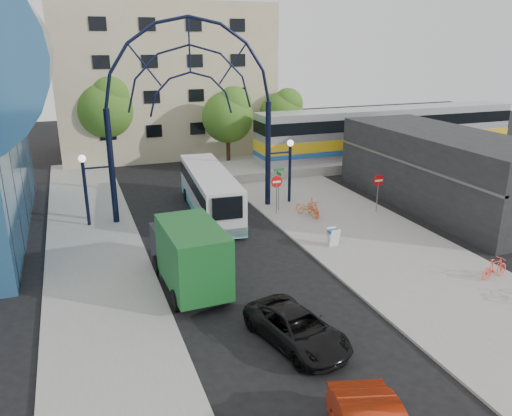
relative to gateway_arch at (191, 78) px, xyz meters
name	(u,v)px	position (x,y,z in m)	size (l,w,h in m)	color
ground	(282,322)	(0.00, -14.00, -8.56)	(120.00, 120.00, 0.00)	black
sidewalk_east	(392,254)	(8.00, -10.00, -8.50)	(8.00, 56.00, 0.12)	gray
plaza_west	(101,282)	(-6.50, -8.00, -8.50)	(5.00, 50.00, 0.12)	gray
gateway_arch	(191,78)	(0.00, 0.00, 0.00)	(13.64, 0.44, 12.10)	black
stop_sign	(277,185)	(4.80, -2.00, -6.56)	(0.80, 0.07, 2.50)	slate
do_not_enter_sign	(378,184)	(11.00, -4.00, -6.58)	(0.76, 0.07, 2.48)	slate
street_name_sign	(279,180)	(5.20, -1.40, -6.43)	(0.70, 0.70, 2.80)	slate
sandwich_board	(333,235)	(5.60, -8.02, -7.81)	(0.55, 0.61, 0.99)	white
commercial_block_east	(443,170)	(16.00, -4.00, -6.06)	(6.00, 16.00, 5.00)	black
apartment_block	(162,80)	(2.00, 20.97, -1.55)	(20.00, 12.10, 14.00)	tan
train_platform	(386,158)	(20.00, 8.00, -8.16)	(32.00, 5.00, 0.80)	gray
train_car	(389,131)	(20.00, 8.00, -5.66)	(25.10, 3.05, 4.20)	#B7B7BC
tree_north_a	(229,114)	(6.12, 11.93, -3.95)	(4.48, 4.48, 7.00)	#382314
tree_north_b	(106,106)	(-3.88, 15.93, -3.29)	(5.12, 5.12, 8.00)	#382314
tree_north_c	(283,112)	(12.12, 13.93, -4.28)	(4.16, 4.16, 6.50)	#382314
city_bus	(210,192)	(0.89, -0.24, -7.06)	(3.16, 10.58, 2.86)	silver
green_truck	(188,254)	(-2.71, -9.60, -6.97)	(2.61, 6.36, 3.17)	black
black_suv	(297,328)	(-0.07, -15.55, -7.92)	(2.12, 4.60, 1.28)	black
bike_near_a	(307,208)	(6.46, -3.11, -7.94)	(0.66, 1.89, 0.99)	orange
bike_near_b	(313,208)	(6.78, -3.31, -7.88)	(0.52, 1.86, 1.12)	#EE522F
bike_far_b	(495,268)	(10.76, -14.09, -7.94)	(0.47, 1.65, 0.99)	#F84A31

